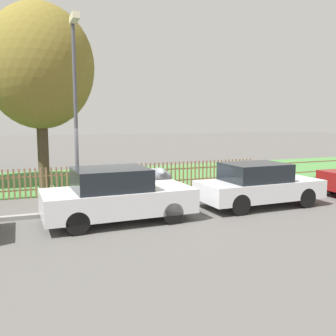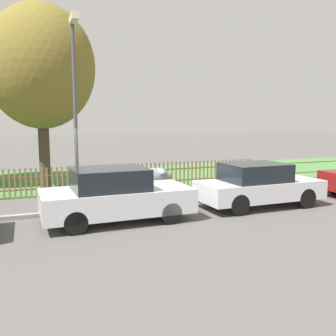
% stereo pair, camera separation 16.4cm
% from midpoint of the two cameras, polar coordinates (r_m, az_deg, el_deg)
% --- Properties ---
extents(ground_plane, '(120.00, 120.00, 0.00)m').
position_cam_midpoint_polar(ground_plane, '(11.44, -8.95, -6.66)').
color(ground_plane, '#565451').
extents(kerb_stone, '(43.69, 0.20, 0.12)m').
position_cam_midpoint_polar(kerb_stone, '(11.52, -9.06, -6.25)').
color(kerb_stone, gray).
rests_on(kerb_stone, ground).
extents(grass_strip, '(43.69, 7.32, 0.01)m').
position_cam_midpoint_polar(grass_strip, '(17.89, -13.42, -1.68)').
color(grass_strip, '#477F3D').
rests_on(grass_strip, ground).
extents(park_fence, '(43.69, 0.05, 1.07)m').
position_cam_midpoint_polar(park_fence, '(14.24, -11.53, -1.75)').
color(park_fence, olive).
rests_on(park_fence, ground).
extents(parked_car_navy_estate, '(4.05, 1.92, 1.47)m').
position_cam_midpoint_polar(parked_car_navy_estate, '(10.25, -7.60, -4.09)').
color(parked_car_navy_estate, silver).
rests_on(parked_car_navy_estate, ground).
extents(parked_car_red_compact, '(4.00, 1.76, 1.40)m').
position_cam_midpoint_polar(parked_car_red_compact, '(12.22, 13.94, -2.51)').
color(parked_car_red_compact, silver).
rests_on(parked_car_red_compact, ground).
extents(covered_motorcycle, '(1.90, 0.74, 0.98)m').
position_cam_midpoint_polar(covered_motorcycle, '(13.88, -2.22, -1.54)').
color(covered_motorcycle, black).
rests_on(covered_motorcycle, ground).
extents(tree_mid_park, '(4.13, 4.13, 7.15)m').
position_cam_midpoint_polar(tree_mid_park, '(15.62, -18.53, 14.34)').
color(tree_mid_park, '#473828').
rests_on(tree_mid_park, ground).
extents(street_lamp, '(0.20, 0.79, 5.70)m').
position_cam_midpoint_polar(street_lamp, '(11.62, -13.58, 11.28)').
color(street_lamp, '#47474C').
rests_on(street_lamp, ground).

